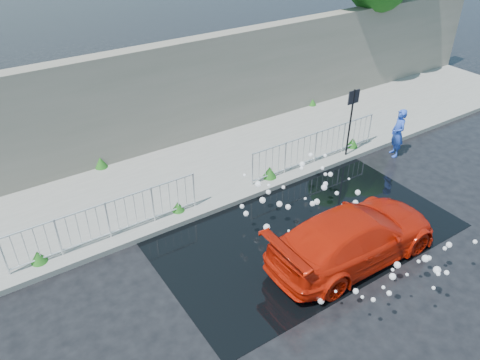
# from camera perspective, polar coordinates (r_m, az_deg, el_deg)

# --- Properties ---
(ground) EXTENTS (90.00, 90.00, 0.00)m
(ground) POSITION_cam_1_polar(r_m,az_deg,el_deg) (12.13, 8.65, -9.15)
(ground) COLOR black
(ground) RESTS_ON ground
(pavement) EXTENTS (30.00, 4.00, 0.15)m
(pavement) POSITION_cam_1_polar(r_m,az_deg,el_deg) (15.33, -3.59, 1.48)
(pavement) COLOR slate
(pavement) RESTS_ON ground
(curb) EXTENTS (30.00, 0.25, 0.16)m
(curb) POSITION_cam_1_polar(r_m,az_deg,el_deg) (13.90, 0.60, -2.08)
(curb) COLOR slate
(curb) RESTS_ON ground
(retaining_wall) EXTENTS (30.00, 0.60, 3.50)m
(retaining_wall) POSITION_cam_1_polar(r_m,az_deg,el_deg) (16.26, -7.81, 10.36)
(retaining_wall) COLOR #676457
(retaining_wall) RESTS_ON pavement
(puddle) EXTENTS (8.00, 5.00, 0.01)m
(puddle) POSITION_cam_1_polar(r_m,az_deg,el_deg) (12.94, 7.43, -5.86)
(puddle) COLOR black
(puddle) RESTS_ON ground
(sign_post) EXTENTS (0.45, 0.06, 2.50)m
(sign_post) POSITION_cam_1_polar(r_m,az_deg,el_deg) (15.60, 13.45, 8.03)
(sign_post) COLOR black
(sign_post) RESTS_ON ground
(railing_left) EXTENTS (5.05, 0.05, 1.10)m
(railing_left) POSITION_cam_1_polar(r_m,az_deg,el_deg) (12.44, -15.84, -4.58)
(railing_left) COLOR silver
(railing_left) RESTS_ON pavement
(railing_right) EXTENTS (5.05, 0.05, 1.10)m
(railing_right) POSITION_cam_1_polar(r_m,az_deg,el_deg) (15.41, 9.18, 4.10)
(railing_right) COLOR silver
(railing_right) RESTS_ON pavement
(weeds) EXTENTS (12.17, 3.93, 0.37)m
(weeds) POSITION_cam_1_polar(r_m,az_deg,el_deg) (14.74, -3.18, 1.20)
(weeds) COLOR #194A13
(weeds) RESTS_ON pavement
(water_spray) EXTENTS (3.70, 5.72, 1.05)m
(water_spray) POSITION_cam_1_polar(r_m,az_deg,el_deg) (12.37, 10.76, -4.14)
(water_spray) COLOR white
(water_spray) RESTS_ON ground
(red_car) EXTENTS (4.69, 1.95, 1.35)m
(red_car) POSITION_cam_1_polar(r_m,az_deg,el_deg) (11.87, 13.75, -6.63)
(red_car) COLOR red
(red_car) RESTS_ON ground
(person) EXTENTS (0.64, 0.73, 1.69)m
(person) POSITION_cam_1_polar(r_m,az_deg,el_deg) (16.66, 18.69, 5.45)
(person) COLOR blue
(person) RESTS_ON ground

